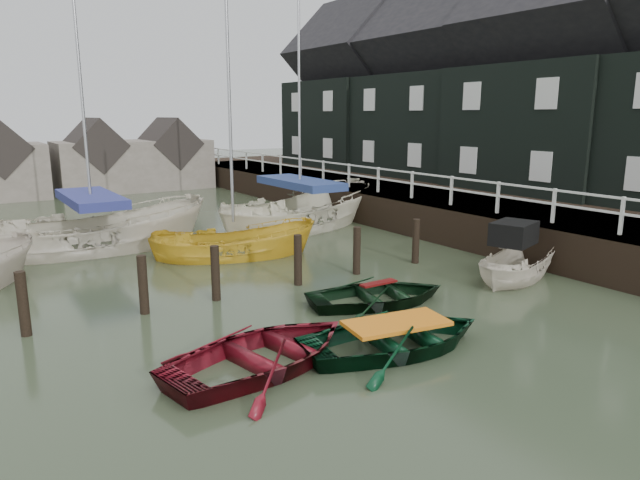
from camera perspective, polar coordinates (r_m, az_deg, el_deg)
ground at (r=12.68m, az=0.18°, el=-8.67°), size 120.00×120.00×0.00m
pier at (r=25.80m, az=5.53°, el=3.79°), size 3.04×32.00×2.70m
land_strip at (r=29.64m, az=13.88°, el=3.22°), size 14.00×38.00×1.50m
quay_houses at (r=28.41m, az=16.52°, el=14.20°), size 6.52×28.14×10.01m
mooring_pilings at (r=14.54m, az=-10.07°, el=-4.00°), size 13.72×0.22×1.80m
far_sheds at (r=36.72m, az=-21.79°, el=7.34°), size 14.00×4.08×4.39m
rowboat_red at (r=10.85m, az=-5.50°, el=-12.51°), size 4.48×3.58×0.83m
rowboat_green at (r=11.62m, az=7.58°, el=-10.81°), size 4.32×3.40×0.81m
rowboat_dkgreen at (r=14.23m, az=5.83°, el=-6.35°), size 4.04×3.32×0.73m
motorboat at (r=17.28m, az=19.02°, el=-3.20°), size 4.18×2.58×2.34m
sailboat_b at (r=21.13m, az=-21.57°, el=-0.76°), size 8.00×3.45×13.24m
sailboat_c at (r=18.99m, az=-8.55°, el=-1.56°), size 5.78×3.67×9.79m
sailboat_d at (r=23.53m, az=-1.99°, el=1.39°), size 8.66×5.02×12.74m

